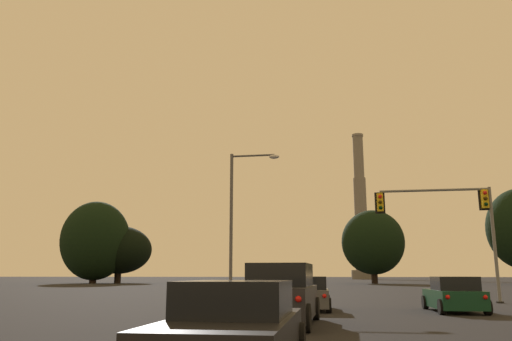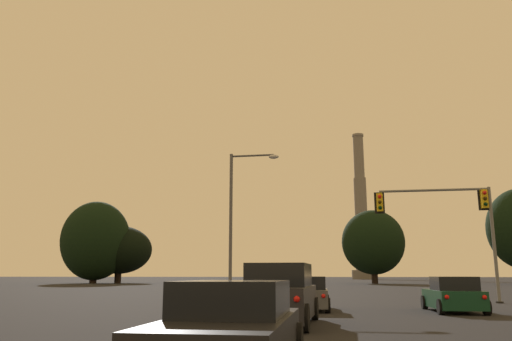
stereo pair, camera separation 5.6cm
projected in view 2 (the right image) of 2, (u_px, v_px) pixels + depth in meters
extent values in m
cube|color=black|center=(230.00, 341.00, 7.69)|extent=(1.86, 4.62, 0.70)
cube|color=black|center=(234.00, 298.00, 8.04)|extent=(1.65, 2.22, 0.55)
cylinder|color=black|center=(206.00, 338.00, 9.62)|extent=(0.23, 0.64, 0.64)
cylinder|color=black|center=(297.00, 340.00, 9.35)|extent=(0.23, 0.64, 0.64)
cube|color=#0F3823|center=(453.00, 299.00, 20.71)|extent=(1.85, 4.05, 0.72)
cube|color=black|center=(454.00, 283.00, 20.45)|extent=(1.62, 1.95, 0.55)
cylinder|color=black|center=(424.00, 302.00, 22.35)|extent=(0.24, 0.61, 0.60)
cylinder|color=black|center=(463.00, 302.00, 22.13)|extent=(0.24, 0.61, 0.60)
cylinder|color=black|center=(441.00, 307.00, 19.20)|extent=(0.24, 0.61, 0.60)
cylinder|color=black|center=(487.00, 307.00, 18.98)|extent=(0.24, 0.61, 0.60)
sphere|color=red|center=(447.00, 297.00, 18.87)|extent=(0.17, 0.17, 0.17)
sphere|color=red|center=(485.00, 297.00, 18.70)|extent=(0.17, 0.17, 0.17)
cube|color=#4C4F54|center=(308.00, 298.00, 21.78)|extent=(1.88, 4.07, 0.72)
cube|color=black|center=(307.00, 283.00, 21.52)|extent=(1.63, 1.96, 0.55)
cylinder|color=black|center=(291.00, 301.00, 23.42)|extent=(0.24, 0.61, 0.60)
cylinder|color=black|center=(327.00, 301.00, 23.21)|extent=(0.24, 0.61, 0.60)
cylinder|color=black|center=(286.00, 305.00, 20.26)|extent=(0.24, 0.61, 0.60)
cylinder|color=black|center=(328.00, 305.00, 20.06)|extent=(0.24, 0.61, 0.60)
sphere|color=red|center=(289.00, 296.00, 19.94)|extent=(0.17, 0.17, 0.17)
sphere|color=red|center=(323.00, 296.00, 19.77)|extent=(0.17, 0.17, 0.17)
cube|color=#232328|center=(280.00, 302.00, 15.43)|extent=(2.00, 4.83, 0.95)
cube|color=black|center=(280.00, 275.00, 15.71)|extent=(1.83, 2.83, 0.70)
cylinder|color=black|center=(261.00, 308.00, 17.39)|extent=(0.23, 0.76, 0.76)
cylinder|color=black|center=(315.00, 309.00, 17.05)|extent=(0.23, 0.76, 0.76)
cylinder|color=black|center=(236.00, 317.00, 13.68)|extent=(0.23, 0.76, 0.76)
cylinder|color=black|center=(305.00, 318.00, 13.35)|extent=(0.23, 0.76, 0.76)
sphere|color=red|center=(238.00, 299.00, 13.28)|extent=(0.17, 0.17, 0.17)
sphere|color=red|center=(297.00, 299.00, 13.00)|extent=(0.17, 0.17, 0.17)
cylinder|color=slate|center=(494.00, 244.00, 27.47)|extent=(0.18, 0.18, 6.36)
cylinder|color=black|center=(500.00, 302.00, 26.83)|extent=(0.40, 0.40, 0.10)
cube|color=yellow|center=(484.00, 199.00, 28.03)|extent=(0.34, 0.34, 1.04)
cube|color=black|center=(483.00, 199.00, 28.20)|extent=(0.58, 0.03, 1.25)
sphere|color=red|center=(485.00, 193.00, 27.91)|extent=(0.22, 0.22, 0.22)
sphere|color=#352604|center=(485.00, 198.00, 27.84)|extent=(0.22, 0.22, 0.22)
sphere|color=black|center=(486.00, 204.00, 27.78)|extent=(0.22, 0.22, 0.22)
cylinder|color=slate|center=(433.00, 190.00, 28.58)|extent=(6.03, 0.14, 0.14)
sphere|color=slate|center=(489.00, 189.00, 28.10)|extent=(0.18, 0.18, 0.18)
cube|color=yellow|center=(380.00, 202.00, 28.94)|extent=(0.34, 0.34, 1.04)
cube|color=black|center=(379.00, 203.00, 29.12)|extent=(0.58, 0.03, 1.25)
sphere|color=red|center=(380.00, 196.00, 28.83)|extent=(0.22, 0.22, 0.22)
sphere|color=#352604|center=(380.00, 202.00, 28.76)|extent=(0.22, 0.22, 0.22)
sphere|color=black|center=(380.00, 208.00, 28.69)|extent=(0.22, 0.22, 0.22)
cylinder|color=#56565B|center=(231.00, 225.00, 30.47)|extent=(0.20, 0.20, 8.94)
cylinder|color=#56565B|center=(252.00, 156.00, 31.13)|extent=(2.69, 0.12, 0.12)
sphere|color=#56565B|center=(231.00, 156.00, 31.35)|extent=(0.20, 0.20, 0.20)
ellipsoid|color=silver|center=(274.00, 157.00, 30.89)|extent=(0.64, 0.36, 0.26)
cylinder|color=slate|center=(364.00, 275.00, 153.84)|extent=(7.24, 7.24, 2.78)
cylinder|color=gray|center=(363.00, 246.00, 155.61)|extent=(4.53, 4.53, 14.52)
cylinder|color=gray|center=(361.00, 200.00, 158.57)|extent=(3.89, 3.89, 14.52)
cylinder|color=gray|center=(359.00, 156.00, 161.54)|extent=(3.26, 3.26, 14.52)
cylinder|color=gray|center=(358.00, 136.00, 162.95)|extent=(3.65, 3.65, 0.70)
cylinder|color=black|center=(375.00, 275.00, 83.22)|extent=(1.05, 1.05, 2.81)
ellipsoid|color=black|center=(373.00, 242.00, 84.34)|extent=(10.49, 9.44, 10.81)
cylinder|color=black|center=(93.00, 277.00, 86.28)|extent=(1.21, 1.21, 2.20)
ellipsoid|color=black|center=(96.00, 240.00, 87.56)|extent=(12.08, 10.87, 13.73)
cylinder|color=black|center=(118.00, 275.00, 88.39)|extent=(1.17, 1.17, 2.65)
ellipsoid|color=black|center=(119.00, 250.00, 89.30)|extent=(11.66, 10.49, 8.47)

